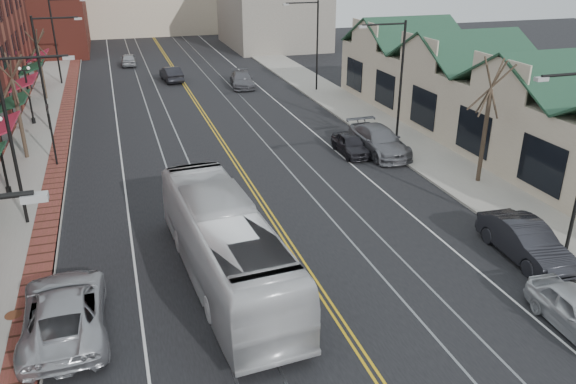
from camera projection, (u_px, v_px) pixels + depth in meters
sidewalk_left at (26, 193)px, 30.57m from camera, size 4.00×120.00×0.15m
sidewalk_right at (417, 150)px, 37.20m from camera, size 4.00×120.00×0.15m
building_right at (499, 110)px, 37.97m from camera, size 8.00×36.00×4.60m
backdrop_mid at (147, 2)px, 88.97m from camera, size 22.00×14.00×9.00m
backdrop_right at (272, 4)px, 75.22m from camera, size 12.00×16.00×11.00m
streetlight_l_1 at (19, 124)px, 25.36m from camera, size 3.33×0.25×8.00m
streetlight_l_2 at (46, 62)px, 39.35m from camera, size 3.33×0.25×8.00m
streetlight_l_3 at (59, 32)px, 53.35m from camera, size 3.33×0.25×8.00m
streetlight_r_1 at (396, 70)px, 36.71m from camera, size 3.33×0.25×8.00m
streetlight_r_2 at (313, 36)px, 50.70m from camera, size 3.33×0.25×8.00m
lamppost_l_2 at (2, 158)px, 29.50m from camera, size 0.84×0.28×4.27m
lamppost_l_3 at (29, 97)px, 41.74m from camera, size 0.84×0.28×4.27m
tree_left_near at (17, 105)px, 34.31m from camera, size 1.78×1.37×6.48m
tree_left_far at (40, 63)px, 48.39m from camera, size 1.66×1.28×6.02m
tree_right_mid at (486, 119)px, 30.62m from camera, size 1.90×1.46×6.93m
manhole_far at (13, 315)px, 20.26m from camera, size 0.60×0.60×0.02m
traffic_signal at (51, 130)px, 33.55m from camera, size 0.18×0.15×3.80m
transit_bus at (225, 245)px, 21.92m from camera, size 3.63×12.12×3.33m
parked_suv at (65, 311)px, 19.35m from camera, size 2.85×6.01×1.66m
parked_car_b at (525, 241)px, 24.04m from camera, size 1.99×5.03×1.63m
parked_car_c at (379, 141)px, 36.42m from camera, size 2.54×5.97×1.72m
parked_car_d at (351, 144)px, 36.35m from camera, size 1.65×3.94×1.33m
distant_car_left at (171, 74)px, 56.36m from camera, size 2.03×4.67×1.49m
distant_car_right at (242, 79)px, 54.09m from camera, size 2.64×5.22×1.45m
distant_car_far at (129, 60)px, 63.95m from camera, size 1.82×4.17×1.40m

